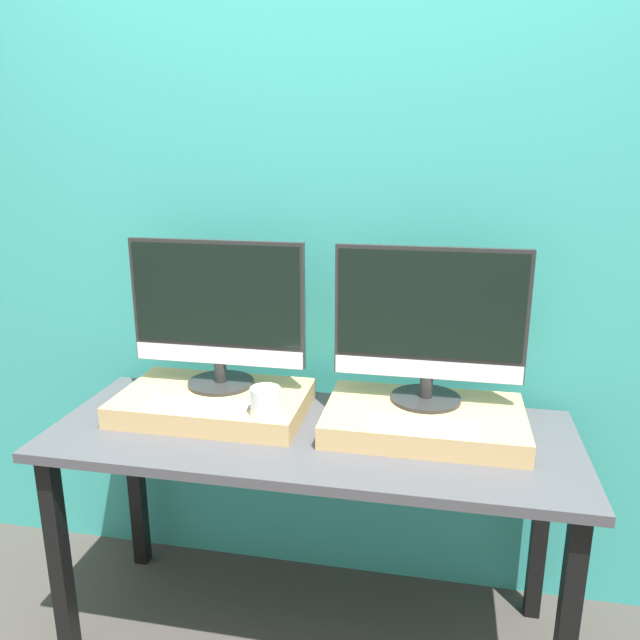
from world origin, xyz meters
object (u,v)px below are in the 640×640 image
object	(u,v)px
monitor_right	(429,322)
keyboard_right	(423,425)
monitor_left	(217,311)
keyboard_left	(198,406)
mug	(265,401)

from	to	relation	value
monitor_right	keyboard_right	distance (m)	0.32
keyboard_right	monitor_right	bearing A→B (deg)	90.00
monitor_left	keyboard_right	distance (m)	0.74
keyboard_left	monitor_right	xyz separation A→B (m)	(0.67, 0.20, 0.25)
mug	monitor_left	bearing A→B (deg)	136.76
monitor_left	keyboard_left	size ratio (longest dim) A/B	1.88
mug	monitor_right	distance (m)	0.54
mug	keyboard_right	bearing A→B (deg)	0.00
mug	keyboard_left	bearing A→B (deg)	180.00
monitor_right	keyboard_right	bearing A→B (deg)	-90.00
keyboard_left	monitor_right	bearing A→B (deg)	16.57
mug	monitor_right	bearing A→B (deg)	23.52
mug	monitor_right	world-z (taller)	monitor_right
mug	keyboard_right	size ratio (longest dim) A/B	0.29
monitor_left	keyboard_right	size ratio (longest dim) A/B	1.88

